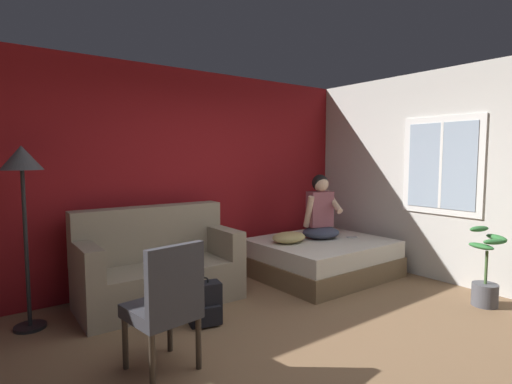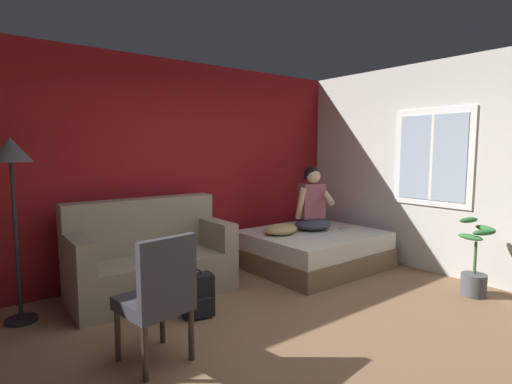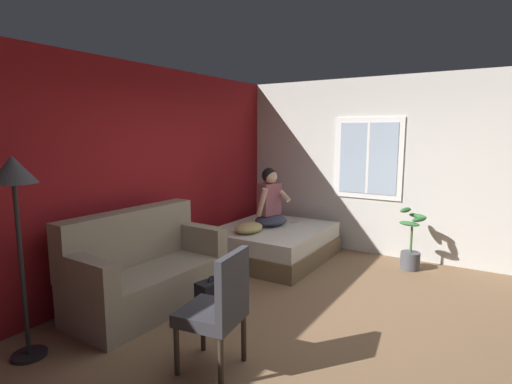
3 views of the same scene
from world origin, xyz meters
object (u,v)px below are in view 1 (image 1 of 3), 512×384
side_chair (166,303)px  throw_pillow (289,237)px  couch (158,267)px  backpack (205,304)px  cell_phone (352,237)px  person_seated (320,212)px  floor_lamp (22,176)px  bed (321,258)px  potted_plant (486,278)px

side_chair → throw_pillow: 2.53m
couch → backpack: couch is taller
throw_pillow → cell_phone: bearing=-16.6°
couch → cell_phone: couch is taller
person_seated → backpack: (-2.14, -0.56, -0.64)m
person_seated → cell_phone: person_seated is taller
side_chair → backpack: side_chair is taller
side_chair → throw_pillow: size_ratio=2.04×
side_chair → couch: bearing=69.1°
backpack → floor_lamp: 2.04m
side_chair → cell_phone: size_ratio=6.81×
couch → cell_phone: (2.63, -0.51, 0.09)m
person_seated → floor_lamp: size_ratio=0.51×
bed → throw_pillow: (-0.46, 0.14, 0.31)m
side_chair → person_seated: 3.03m
floor_lamp → couch: bearing=-3.2°
cell_phone → floor_lamp: bearing=105.8°
throw_pillow → floor_lamp: (-2.95, 0.31, 0.88)m
side_chair → cell_phone: side_chair is taller
person_seated → cell_phone: (0.38, -0.24, -0.35)m
side_chair → potted_plant: size_ratio=1.15×
person_seated → backpack: bearing=-165.3°
backpack → cell_phone: cell_phone is taller
throw_pillow → cell_phone: 0.97m
person_seated → cell_phone: bearing=-32.7°
couch → backpack: bearing=-82.0°
floor_lamp → potted_plant: floor_lamp is taller
floor_lamp → potted_plant: bearing=-29.8°
person_seated → potted_plant: 2.09m
couch → person_seated: bearing=-6.8°
throw_pillow → person_seated: bearing=-3.5°
side_chair → floor_lamp: (-0.70, 1.48, 0.90)m
couch → potted_plant: 3.54m
side_chair → backpack: (0.65, 0.58, -0.34)m
throw_pillow → bed: bearing=-16.7°
person_seated → cell_phone: size_ratio=6.08×
backpack → cell_phone: bearing=7.2°
backpack → throw_pillow: size_ratio=0.95×
bed → couch: bearing=170.2°
person_seated → backpack: person_seated is taller
bed → potted_plant: potted_plant is taller
cell_phone → potted_plant: potted_plant is taller
couch → side_chair: 1.51m
bed → floor_lamp: (-3.41, 0.44, 1.19)m
potted_plant → side_chair: bearing=166.1°
couch → bed: bearing=-9.8°
side_chair → bed: bearing=20.9°
bed → potted_plant: size_ratio=2.02×
person_seated → cell_phone: 0.57m
couch → backpack: size_ratio=3.76×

